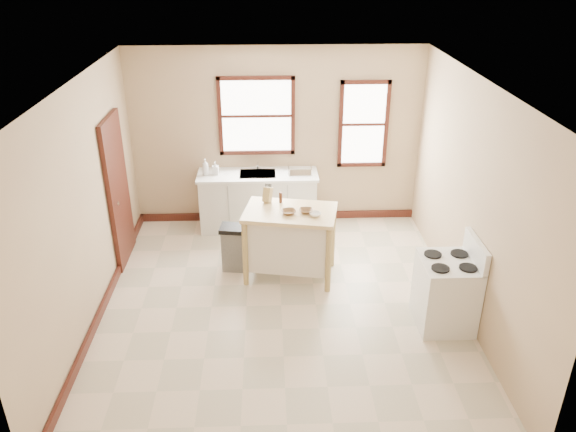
% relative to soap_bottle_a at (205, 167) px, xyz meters
% --- Properties ---
extents(floor, '(5.00, 5.00, 0.00)m').
position_rel_soap_bottle_a_xyz_m(floor, '(1.09, -2.17, -1.05)').
color(floor, '#BFB498').
rests_on(floor, ground).
extents(ceiling, '(5.00, 5.00, 0.00)m').
position_rel_soap_bottle_a_xyz_m(ceiling, '(1.09, -2.17, 1.75)').
color(ceiling, white).
rests_on(ceiling, ground).
extents(wall_back, '(4.50, 0.04, 2.80)m').
position_rel_soap_bottle_a_xyz_m(wall_back, '(1.09, 0.33, 0.35)').
color(wall_back, tan).
rests_on(wall_back, ground).
extents(wall_left, '(0.04, 5.00, 2.80)m').
position_rel_soap_bottle_a_xyz_m(wall_left, '(-1.16, -2.17, 0.35)').
color(wall_left, tan).
rests_on(wall_left, ground).
extents(wall_right, '(0.04, 5.00, 2.80)m').
position_rel_soap_bottle_a_xyz_m(wall_right, '(3.34, -2.17, 0.35)').
color(wall_right, tan).
rests_on(wall_right, ground).
extents(window_main, '(1.17, 0.06, 1.22)m').
position_rel_soap_bottle_a_xyz_m(window_main, '(0.79, 0.31, 0.70)').
color(window_main, '#3D1610').
rests_on(window_main, wall_back).
extents(window_side, '(0.77, 0.06, 1.37)m').
position_rel_soap_bottle_a_xyz_m(window_side, '(2.44, 0.31, 0.55)').
color(window_side, '#3D1610').
rests_on(window_side, wall_back).
extents(door_left, '(0.06, 0.90, 2.10)m').
position_rel_soap_bottle_a_xyz_m(door_left, '(-1.12, -0.87, -0.00)').
color(door_left, '#3D1610').
rests_on(door_left, ground).
extents(baseboard_back, '(4.50, 0.04, 0.12)m').
position_rel_soap_bottle_a_xyz_m(baseboard_back, '(1.09, 0.30, -0.99)').
color(baseboard_back, '#3D1610').
rests_on(baseboard_back, ground).
extents(baseboard_left, '(0.04, 5.00, 0.12)m').
position_rel_soap_bottle_a_xyz_m(baseboard_left, '(-1.13, -2.17, -0.99)').
color(baseboard_left, '#3D1610').
rests_on(baseboard_left, ground).
extents(sink_counter, '(1.86, 0.62, 0.92)m').
position_rel_soap_bottle_a_xyz_m(sink_counter, '(0.79, 0.03, -0.59)').
color(sink_counter, silver).
rests_on(sink_counter, ground).
extents(faucet, '(0.03, 0.03, 0.22)m').
position_rel_soap_bottle_a_xyz_m(faucet, '(0.79, 0.21, -0.02)').
color(faucet, silver).
rests_on(faucet, sink_counter).
extents(soap_bottle_a, '(0.10, 0.11, 0.26)m').
position_rel_soap_bottle_a_xyz_m(soap_bottle_a, '(0.00, 0.00, 0.00)').
color(soap_bottle_a, '#B2B2B2').
rests_on(soap_bottle_a, sink_counter).
extents(soap_bottle_b, '(0.10, 0.10, 0.20)m').
position_rel_soap_bottle_a_xyz_m(soap_bottle_b, '(0.15, 0.03, -0.03)').
color(soap_bottle_b, '#B2B2B2').
rests_on(soap_bottle_b, sink_counter).
extents(dish_rack, '(0.43, 0.37, 0.09)m').
position_rel_soap_bottle_a_xyz_m(dish_rack, '(1.45, 0.01, -0.09)').
color(dish_rack, silver).
rests_on(dish_rack, sink_counter).
extents(kitchen_island, '(1.31, 0.97, 0.98)m').
position_rel_soap_bottle_a_xyz_m(kitchen_island, '(1.23, -1.43, -0.56)').
color(kitchen_island, '#E6D087').
rests_on(kitchen_island, ground).
extents(knife_block, '(0.14, 0.14, 0.20)m').
position_rel_soap_bottle_a_xyz_m(knife_block, '(0.94, -1.14, 0.02)').
color(knife_block, tan).
rests_on(knife_block, kitchen_island).
extents(pepper_grinder, '(0.06, 0.06, 0.15)m').
position_rel_soap_bottle_a_xyz_m(pepper_grinder, '(1.12, -1.17, -0.00)').
color(pepper_grinder, '#482413').
rests_on(pepper_grinder, kitchen_island).
extents(bowl_a, '(0.22, 0.22, 0.05)m').
position_rel_soap_bottle_a_xyz_m(bowl_a, '(1.21, -1.52, -0.05)').
color(bowl_a, brown).
rests_on(bowl_a, kitchen_island).
extents(bowl_b, '(0.19, 0.19, 0.04)m').
position_rel_soap_bottle_a_xyz_m(bowl_b, '(1.44, -1.49, -0.05)').
color(bowl_b, brown).
rests_on(bowl_b, kitchen_island).
extents(bowl_c, '(0.17, 0.17, 0.05)m').
position_rel_soap_bottle_a_xyz_m(bowl_c, '(1.55, -1.61, -0.05)').
color(bowl_c, white).
rests_on(bowl_c, kitchen_island).
extents(trash_bin, '(0.37, 0.33, 0.66)m').
position_rel_soap_bottle_a_xyz_m(trash_bin, '(0.46, -1.24, -0.72)').
color(trash_bin, slate).
rests_on(trash_bin, ground).
extents(gas_stove, '(0.69, 0.69, 1.12)m').
position_rel_soap_bottle_a_xyz_m(gas_stove, '(3.02, -2.59, -0.49)').
color(gas_stove, white).
rests_on(gas_stove, ground).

